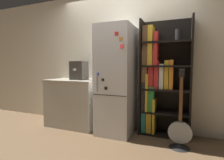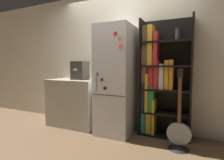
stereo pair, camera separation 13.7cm
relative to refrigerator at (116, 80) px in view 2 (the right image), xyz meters
The scene contains 7 objects.
ground_plane 0.93m from the refrigerator, 89.99° to the right, with size 16.00×16.00×0.00m, color brown.
wall_back 0.52m from the refrigerator, 90.00° to the left, with size 8.00×0.05×2.60m.
refrigerator is the anchor object (origin of this frame).
bookshelf 0.71m from the refrigerator, 16.38° to the left, with size 0.82×0.32×1.94m.
kitchen_counter 1.02m from the refrigerator, behind, with size 1.02×0.63×0.91m.
espresso_machine 0.81m from the refrigerator, behind, with size 0.28×0.31×0.35m.
guitar 1.32m from the refrigerator, 12.44° to the right, with size 0.33×0.29×1.13m.
Camera 2 is at (1.19, -2.66, 1.17)m, focal length 28.00 mm.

